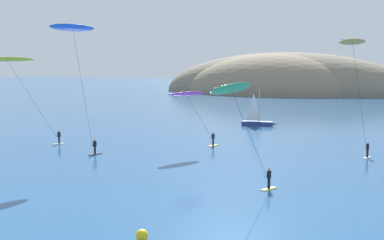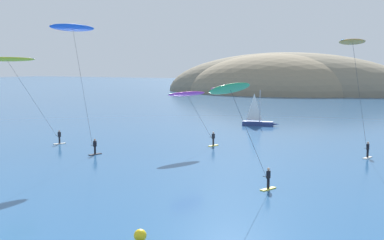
{
  "view_description": "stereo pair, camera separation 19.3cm",
  "coord_description": "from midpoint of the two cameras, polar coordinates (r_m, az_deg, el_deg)",
  "views": [
    {
      "loc": [
        23.35,
        -14.77,
        9.55
      ],
      "look_at": [
        -0.18,
        29.53,
        3.84
      ],
      "focal_mm": 45.0,
      "sensor_mm": 36.0,
      "label": 1
    },
    {
      "loc": [
        23.52,
        -14.68,
        9.55
      ],
      "look_at": [
        -0.18,
        29.53,
        3.84
      ],
      "focal_mm": 45.0,
      "sensor_mm": 36.0,
      "label": 2
    }
  ],
  "objects": [
    {
      "name": "kitesurfer_blue",
      "position": [
        50.5,
        -13.62,
        9.33
      ],
      "size": [
        1.89,
        6.2,
        13.71
      ],
      "color": "#2D2D33",
      "rests_on": "ground"
    },
    {
      "name": "sailboat_near",
      "position": [
        77.03,
        8.1,
        -0.21
      ],
      "size": [
        5.96,
        2.48,
        5.7
      ],
      "color": "navy",
      "rests_on": "ground"
    },
    {
      "name": "kitesurfer_magenta",
      "position": [
        54.31,
        -0.18,
        2.57
      ],
      "size": [
        3.34,
        7.24,
        6.73
      ],
      "color": "yellow",
      "rests_on": "ground"
    },
    {
      "name": "headland_island",
      "position": [
        170.9,
        10.39,
        3.18
      ],
      "size": [
        89.7,
        46.06,
        28.22
      ],
      "color": "#7A705B",
      "rests_on": "ground"
    },
    {
      "name": "marker_buoy",
      "position": [
        27.01,
        -5.95,
        -13.45
      ],
      "size": [
        0.7,
        0.7,
        0.7
      ],
      "primitive_type": "sphere",
      "color": "yellow",
      "rests_on": "ground"
    },
    {
      "name": "kitesurfer_yellow",
      "position": [
        58.48,
        -20.55,
        6.03
      ],
      "size": [
        4.92,
        9.13,
        10.56
      ],
      "color": "silver",
      "rests_on": "ground"
    },
    {
      "name": "kitesurfer_orange",
      "position": [
        47.67,
        18.75,
        7.77
      ],
      "size": [
        2.63,
        8.83,
        12.03
      ],
      "color": "silver",
      "rests_on": "ground"
    },
    {
      "name": "kitesurfer_green",
      "position": [
        32.37,
        5.16,
        2.7
      ],
      "size": [
        2.34,
        8.71,
        8.51
      ],
      "color": "yellow",
      "rests_on": "ground"
    }
  ]
}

